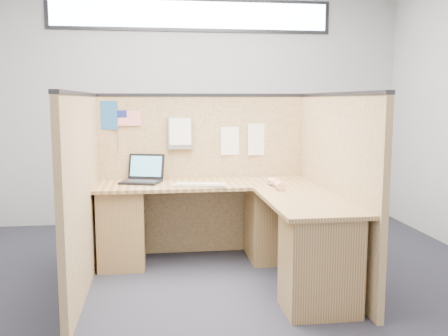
{
  "coord_description": "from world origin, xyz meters",
  "views": [
    {
      "loc": [
        -0.43,
        -3.73,
        1.47
      ],
      "look_at": [
        0.14,
        0.5,
        0.89
      ],
      "focal_mm": 40.0,
      "sensor_mm": 36.0,
      "label": 1
    }
  ],
  "objects": [
    {
      "name": "l_desk",
      "position": [
        0.18,
        0.29,
        0.39
      ],
      "size": [
        1.95,
        1.75,
        0.73
      ],
      "color": "brown",
      "rests_on": "floor"
    },
    {
      "name": "paper_right",
      "position": [
        0.55,
        0.97,
        1.09
      ],
      "size": [
        0.24,
        0.04,
        0.3
      ],
      "primitive_type": "cube",
      "rotation": [
        0.0,
        0.0,
        0.17
      ],
      "color": "white",
      "rests_on": "cubicle_partitions"
    },
    {
      "name": "cubicle_partitions",
      "position": [
        0.0,
        0.43,
        0.77
      ],
      "size": [
        2.06,
        1.83,
        1.53
      ],
      "color": "olive",
      "rests_on": "floor"
    },
    {
      "name": "keyboard",
      "position": [
        -0.07,
        0.48,
        0.74
      ],
      "size": [
        0.47,
        0.22,
        0.03
      ],
      "rotation": [
        0.0,
        0.0,
        -0.16
      ],
      "color": "tan",
      "rests_on": "l_desk"
    },
    {
      "name": "clerestory_window",
      "position": [
        0.0,
        2.23,
        2.45
      ],
      "size": [
        3.3,
        0.04,
        0.38
      ],
      "color": "#232328",
      "rests_on": "wall_back"
    },
    {
      "name": "floor",
      "position": [
        0.0,
        0.0,
        0.0
      ],
      "size": [
        5.0,
        5.0,
        0.0
      ],
      "primitive_type": "plane",
      "color": "black",
      "rests_on": "ground"
    },
    {
      "name": "wall_back",
      "position": [
        0.0,
        2.25,
        1.4
      ],
      "size": [
        5.0,
        0.0,
        5.0
      ],
      "primitive_type": "plane",
      "rotation": [
        1.57,
        0.0,
        0.0
      ],
      "color": "#B1B4B6",
      "rests_on": "floor"
    },
    {
      "name": "hand_forearm",
      "position": [
        0.58,
        0.35,
        0.76
      ],
      "size": [
        0.1,
        0.35,
        0.07
      ],
      "color": "#DF9C7B",
      "rests_on": "l_desk"
    },
    {
      "name": "paper_left",
      "position": [
        0.28,
        0.97,
        1.08
      ],
      "size": [
        0.21,
        0.03,
        0.27
      ],
      "primitive_type": "cube",
      "rotation": [
        0.0,
        0.0,
        0.11
      ],
      "color": "white",
      "rests_on": "cubicle_partitions"
    },
    {
      "name": "blue_poster",
      "position": [
        -0.88,
        0.97,
        1.33
      ],
      "size": [
        0.19,
        0.03,
        0.26
      ],
      "primitive_type": "cube",
      "rotation": [
        0.0,
        0.0,
        -0.13
      ],
      "color": "#215798",
      "rests_on": "cubicle_partitions"
    },
    {
      "name": "american_flag",
      "position": [
        -0.7,
        0.96,
        1.29
      ],
      "size": [
        0.22,
        0.01,
        0.38
      ],
      "color": "olive",
      "rests_on": "cubicle_partitions"
    },
    {
      "name": "wall_front",
      "position": [
        0.0,
        -2.25,
        1.4
      ],
      "size": [
        5.0,
        0.0,
        5.0
      ],
      "primitive_type": "plane",
      "rotation": [
        -1.57,
        0.0,
        0.0
      ],
      "color": "#B1B4B6",
      "rests_on": "floor"
    },
    {
      "name": "laptop",
      "position": [
        -0.58,
        0.81,
        0.79
      ],
      "size": [
        0.4,
        0.42,
        0.24
      ],
      "rotation": [
        0.0,
        0.0,
        -0.31
      ],
      "color": "black",
      "rests_on": "l_desk"
    },
    {
      "name": "file_holder",
      "position": [
        -0.21,
        0.94,
        1.16
      ],
      "size": [
        0.23,
        0.05,
        0.29
      ],
      "color": "slate",
      "rests_on": "cubicle_partitions"
    },
    {
      "name": "mouse",
      "position": [
        0.57,
        0.48,
        0.75
      ],
      "size": [
        0.11,
        0.07,
        0.04
      ],
      "primitive_type": "ellipsoid",
      "rotation": [
        0.0,
        0.0,
        -0.13
      ],
      "color": "silver",
      "rests_on": "l_desk"
    }
  ]
}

